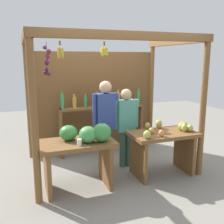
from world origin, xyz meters
TOP-DOWN VIEW (x-y plane):
  - ground_plane at (0.00, 0.00)m, footprint 12.00×12.00m
  - market_stall at (-0.01, 0.40)m, footprint 2.81×1.91m
  - fruit_counter_left at (-0.68, -0.70)m, footprint 1.13×0.64m
  - fruit_counter_right at (0.76, -0.67)m, footprint 1.14×0.65m
  - bottle_shelf_unit at (0.10, 0.68)m, footprint 1.80×0.22m
  - vendor_man at (-0.09, -0.11)m, footprint 0.48×0.22m
  - vendor_woman at (0.28, -0.15)m, footprint 0.48×0.20m

SIDE VIEW (x-z plane):
  - ground_plane at x=0.00m, z-range 0.00..0.00m
  - fruit_counter_right at x=0.76m, z-range 0.11..1.02m
  - fruit_counter_left at x=-0.68m, z-range 0.15..1.18m
  - bottle_shelf_unit at x=0.10m, z-range 0.13..1.49m
  - vendor_woman at x=0.28m, z-range 0.13..1.58m
  - vendor_man at x=-0.09m, z-range 0.16..1.75m
  - market_stall at x=-0.01m, z-range 0.20..2.54m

